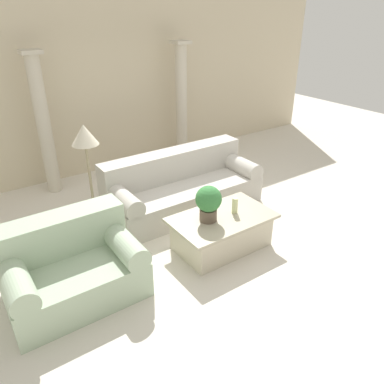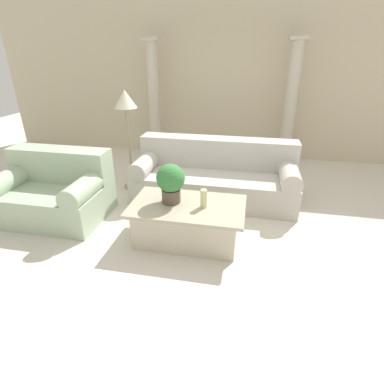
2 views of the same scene
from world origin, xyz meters
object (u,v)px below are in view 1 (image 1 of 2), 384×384
(loveseat, at_px, (71,266))
(floor_lamp, at_px, (86,144))
(coffee_table, at_px, (222,231))
(sofa_long, at_px, (182,187))
(potted_plant, at_px, (209,202))

(loveseat, distance_m, floor_lamp, 1.58)
(floor_lamp, bearing_deg, coffee_table, -46.89)
(sofa_long, xyz_separation_m, coffee_table, (-0.17, -1.22, -0.11))
(sofa_long, bearing_deg, potted_plant, -107.47)
(sofa_long, bearing_deg, loveseat, -154.86)
(coffee_table, relative_size, floor_lamp, 0.85)
(loveseat, distance_m, coffee_table, 1.93)
(potted_plant, bearing_deg, floor_lamp, 128.70)
(coffee_table, bearing_deg, potted_plant, 170.73)
(loveseat, relative_size, floor_lamp, 0.90)
(potted_plant, height_order, floor_lamp, floor_lamp)
(sofa_long, bearing_deg, coffee_table, -97.93)
(potted_plant, bearing_deg, coffee_table, -9.27)
(sofa_long, xyz_separation_m, loveseat, (-2.08, -0.98, 0.01))
(sofa_long, bearing_deg, floor_lamp, 176.28)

